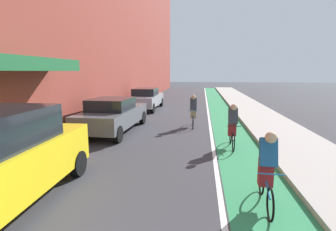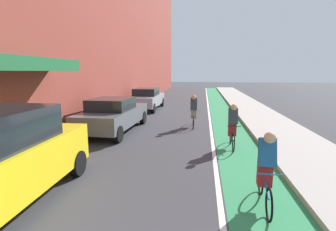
# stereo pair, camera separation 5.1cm
# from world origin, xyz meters

# --- Properties ---
(ground_plane) EXTENTS (98.02, 98.02, 0.00)m
(ground_plane) POSITION_xyz_m (0.00, 18.28, 0.00)
(ground_plane) COLOR #38383D
(bike_lane_paint) EXTENTS (1.60, 44.55, 0.00)m
(bike_lane_paint) POSITION_xyz_m (2.78, 20.28, 0.00)
(bike_lane_paint) COLOR #2D8451
(bike_lane_paint) RESTS_ON ground
(lane_divider_stripe) EXTENTS (0.12, 44.55, 0.00)m
(lane_divider_stripe) POSITION_xyz_m (1.88, 20.28, 0.00)
(lane_divider_stripe) COLOR white
(lane_divider_stripe) RESTS_ON ground
(sidewalk_right) EXTENTS (2.61, 44.55, 0.14)m
(sidewalk_right) POSITION_xyz_m (4.89, 20.28, 0.07)
(sidewalk_right) COLOR #A8A59E
(sidewalk_right) RESTS_ON ground
(parked_sedan_gray) EXTENTS (2.07, 4.82, 1.53)m
(parked_sedan_gray) POSITION_xyz_m (-2.53, 10.77, 0.79)
(parked_sedan_gray) COLOR #595B60
(parked_sedan_gray) RESTS_ON ground
(parked_sedan_silver) EXTENTS (1.86, 4.63, 1.53)m
(parked_sedan_silver) POSITION_xyz_m (-2.53, 17.73, 0.79)
(parked_sedan_silver) COLOR #9EA0A8
(parked_sedan_silver) RESTS_ON ground
(cyclist_lead) EXTENTS (0.48, 1.67, 1.59)m
(cyclist_lead) POSITION_xyz_m (2.75, 4.83, 0.84)
(cyclist_lead) COLOR black
(cyclist_lead) RESTS_ON ground
(cyclist_mid) EXTENTS (0.48, 1.69, 1.60)m
(cyclist_mid) POSITION_xyz_m (2.55, 8.93, 0.81)
(cyclist_mid) COLOR black
(cyclist_mid) RESTS_ON ground
(cyclist_trailing) EXTENTS (0.48, 1.69, 1.60)m
(cyclist_trailing) POSITION_xyz_m (1.04, 12.25, 0.81)
(cyclist_trailing) COLOR black
(cyclist_trailing) RESTS_ON ground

